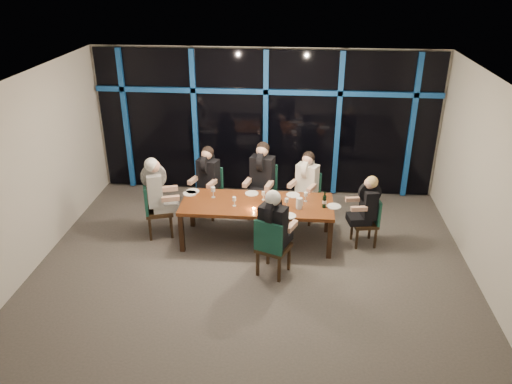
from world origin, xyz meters
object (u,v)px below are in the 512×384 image
Objects in this scene: diner_end_right at (367,201)px; chair_near_mid at (271,245)px; water_pitcher at (299,203)px; diner_far_right at (307,177)px; diner_near_mid at (274,220)px; chair_far_mid at (263,188)px; chair_end_right at (369,219)px; wine_bottle at (324,201)px; chair_far_right at (307,193)px; diner_far_left at (207,172)px; diner_end_left at (157,186)px; diner_far_mid at (262,170)px; chair_end_left at (154,207)px; dining_table at (257,206)px; chair_far_left at (210,189)px.

chair_near_mid is at bearing -64.68° from diner_end_right.
diner_end_right is 1.16m from water_pitcher.
diner_far_right is 1.89m from diner_near_mid.
diner_near_mid is at bearing -67.07° from chair_far_mid.
diner_far_right is 4.72× the size of water_pitcher.
diner_near_mid reaches higher than chair_end_right.
chair_far_mid is 1.55m from wine_bottle.
chair_far_right is 3.20× the size of wine_bottle.
chair_far_mid is 2.11m from chair_end_right.
diner_far_left is 2.29m from diner_near_mid.
chair_near_mid is at bearing 90.00° from diner_near_mid.
chair_end_right is at bearing 90.00° from diner_end_right.
chair_far_mid is 1.11m from diner_far_left.
chair_far_mid is 2.04m from diner_end_left.
diner_end_left reaches higher than wine_bottle.
chair_end_right is at bearing -9.18° from diner_far_mid.
wine_bottle is (2.98, -0.14, 0.30)m from chair_end_left.
chair_far_mid is at bearing -158.85° from chair_far_right.
diner_far_left reaches higher than chair_far_mid.
chair_end_left is 1.01× the size of chair_near_mid.
dining_table is 3.05× the size of diner_end_right.
chair_far_mid reaches higher than chair_end_left.
diner_near_mid is (-0.50, -1.82, 0.06)m from diner_far_right.
chair_far_right is at bearing 91.40° from water_pitcher.
diner_far_mid is at bearing 133.71° from water_pitcher.
diner_far_right reaches higher than diner_end_right.
chair_end_left reaches higher than chair_near_mid.
diner_far_left is at bearing -33.30° from chair_near_mid.
chair_far_right is 2.02m from diner_near_mid.
chair_far_right is 0.38m from diner_far_right.
chair_end_right is 2.99× the size of wine_bottle.
diner_end_left is (-2.64, -0.84, 0.44)m from chair_far_right.
chair_far_left is at bearing -58.89° from diner_end_left.
chair_far_right is (0.84, -0.05, -0.05)m from chair_far_mid.
dining_table is 2.52× the size of chair_far_mid.
diner_near_mid is 5.04× the size of water_pitcher.
water_pitcher is at bearing -92.32° from chair_near_mid.
chair_far_mid is 1.03× the size of diner_far_mid.
chair_far_right is 0.95× the size of diner_end_left.
diner_far_mid is at bearing 18.98° from diner_far_left.
diner_end_left is (-1.77, -0.81, -0.02)m from diner_far_mid.
wine_bottle reaches higher than chair_far_left.
chair_end_left is at bearing -139.82° from chair_far_mid.
chair_far_mid is at bearing 87.98° from dining_table.
chair_end_left is at bearing -100.12° from diner_end_right.
chair_end_right is (2.92, -0.89, -0.05)m from chair_far_left.
chair_end_right is (1.06, -0.86, -0.03)m from chair_far_right.
chair_end_left is (-0.85, -0.90, 0.03)m from chair_far_left.
water_pitcher is at bearing -92.54° from diner_near_mid.
chair_near_mid reaches higher than chair_far_left.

